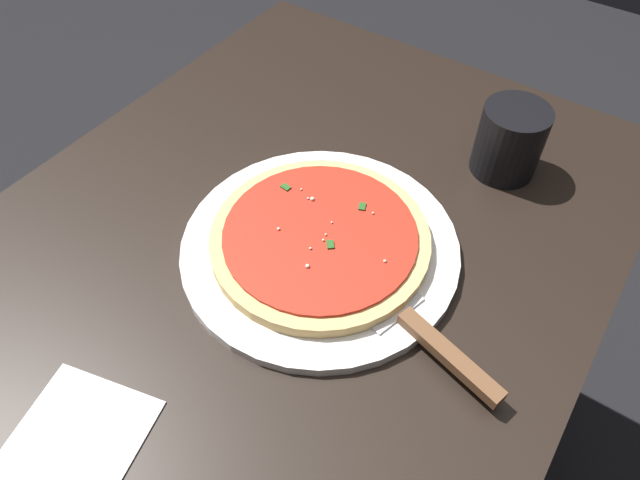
% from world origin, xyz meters
% --- Properties ---
extents(ground_plane, '(5.00, 5.00, 0.00)m').
position_xyz_m(ground_plane, '(0.00, 0.00, 0.00)').
color(ground_plane, black).
extents(restaurant_table, '(1.05, 0.72, 0.77)m').
position_xyz_m(restaurant_table, '(0.00, 0.00, 0.62)').
color(restaurant_table, black).
rests_on(restaurant_table, ground_plane).
extents(serving_plate, '(0.33, 0.33, 0.01)m').
position_xyz_m(serving_plate, '(-0.06, 0.04, 0.78)').
color(serving_plate, white).
rests_on(serving_plate, restaurant_table).
extents(pizza, '(0.26, 0.26, 0.02)m').
position_xyz_m(pizza, '(-0.06, 0.04, 0.79)').
color(pizza, '#DBB26B').
rests_on(pizza, serving_plate).
extents(pizza_server, '(0.10, 0.22, 0.01)m').
position_xyz_m(pizza_server, '(-0.02, 0.20, 0.79)').
color(pizza_server, silver).
rests_on(pizza_server, serving_plate).
extents(cup_tall_drink, '(0.09, 0.09, 0.10)m').
position_xyz_m(cup_tall_drink, '(-0.32, 0.17, 0.82)').
color(cup_tall_drink, black).
rests_on(cup_tall_drink, restaurant_table).
extents(napkin_folded_right, '(0.18, 0.15, 0.00)m').
position_xyz_m(napkin_folded_right, '(0.28, -0.01, 0.77)').
color(napkin_folded_right, white).
rests_on(napkin_folded_right, restaurant_table).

